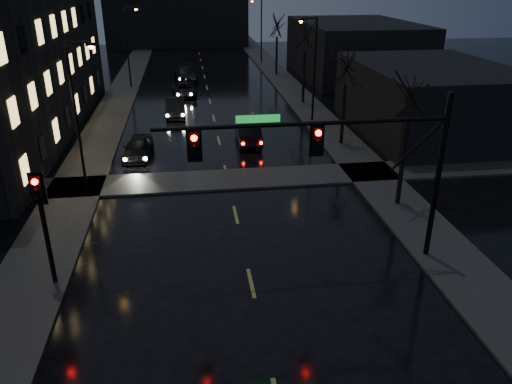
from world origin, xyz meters
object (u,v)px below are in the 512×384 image
object	(u,v)px
oncoming_car_a	(138,147)
oncoming_car_d	(185,74)
oncoming_car_b	(175,107)
lead_car	(248,133)
oncoming_car_c	(184,90)

from	to	relation	value
oncoming_car_a	oncoming_car_d	size ratio (longest dim) A/B	0.77
oncoming_car_b	lead_car	distance (m)	9.50
oncoming_car_a	oncoming_car_b	distance (m)	10.17
oncoming_car_a	lead_car	distance (m)	7.65
oncoming_car_a	lead_car	xyz separation A→B (m)	(7.41, 1.90, 0.04)
oncoming_car_a	lead_car	world-z (taller)	lead_car
oncoming_car_a	lead_car	size ratio (longest dim) A/B	0.91
oncoming_car_b	oncoming_car_c	distance (m)	7.33
oncoming_car_b	lead_car	xyz separation A→B (m)	(5.11, -8.01, -0.01)
oncoming_car_c	oncoming_car_d	size ratio (longest dim) A/B	0.87
oncoming_car_a	oncoming_car_d	xyz separation A→B (m)	(3.27, 24.62, 0.08)
oncoming_car_a	oncoming_car_d	world-z (taller)	oncoming_car_d
oncoming_car_c	oncoming_car_d	world-z (taller)	oncoming_car_d
oncoming_car_a	oncoming_car_c	xyz separation A→B (m)	(3.08, 17.20, -0.05)
oncoming_car_a	oncoming_car_c	distance (m)	17.47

